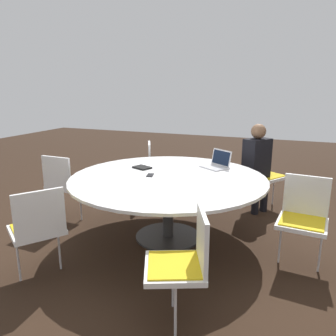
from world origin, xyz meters
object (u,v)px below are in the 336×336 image
at_px(chair_2, 64,181).
at_px(spiral_notebook, 142,167).
at_px(chair_4, 184,258).
at_px(laptop, 217,163).
at_px(person_0, 257,161).
at_px(cell_phone, 150,175).
at_px(chair_5, 304,214).
at_px(chair_3, 38,225).
at_px(chair_1, 158,165).
at_px(chair_0, 263,171).

distance_m(chair_2, spiral_notebook, 1.04).
xyz_separation_m(chair_4, laptop, (-1.90, -0.22, 0.26)).
height_order(person_0, spiral_notebook, person_0).
bearing_deg(cell_phone, chair_5, 88.47).
xyz_separation_m(chair_3, laptop, (-1.83, 1.16, 0.26)).
relative_size(chair_2, person_0, 0.71).
distance_m(chair_2, chair_4, 2.41).
bearing_deg(chair_3, chair_5, -27.76).
distance_m(chair_1, laptop, 1.27).
height_order(chair_1, spiral_notebook, chair_1).
bearing_deg(spiral_notebook, chair_5, 80.54).
bearing_deg(laptop, chair_1, -177.18).
distance_m(chair_5, cell_phone, 1.64).
height_order(chair_3, chair_5, same).
relative_size(chair_3, person_0, 0.71).
bearing_deg(chair_1, laptop, 34.25).
bearing_deg(chair_3, chair_2, 64.02).
xyz_separation_m(chair_4, person_0, (-2.51, 0.19, 0.19)).
bearing_deg(cell_phone, person_0, 140.71).
relative_size(chair_3, spiral_notebook, 3.46).
relative_size(person_0, spiral_notebook, 4.85).
distance_m(chair_4, spiral_notebook, 1.87).
bearing_deg(laptop, spiral_notebook, -122.49).
bearing_deg(person_0, chair_1, -57.73).
xyz_separation_m(person_0, cell_phone, (1.26, -1.03, 0.02)).
xyz_separation_m(chair_1, laptop, (0.63, 1.08, 0.26)).
distance_m(chair_0, person_0, 0.32).
distance_m(chair_5, spiral_notebook, 1.90).
bearing_deg(chair_1, chair_5, 32.24).
height_order(chair_1, chair_3, same).
height_order(chair_4, chair_5, same).
relative_size(chair_2, chair_5, 1.00).
bearing_deg(spiral_notebook, chair_1, -167.09).
bearing_deg(cell_phone, chair_1, -160.05).
height_order(chair_1, chair_2, same).
bearing_deg(laptop, chair_0, 93.96).
distance_m(chair_0, chair_1, 1.57).
xyz_separation_m(chair_0, chair_3, (2.69, -1.63, 0.00)).
xyz_separation_m(chair_1, chair_4, (2.53, 1.30, 0.00)).
bearing_deg(chair_2, laptop, 21.31).
bearing_deg(chair_2, spiral_notebook, 16.73).
relative_size(chair_0, cell_phone, 5.70).
relative_size(chair_0, person_0, 0.71).
bearing_deg(chair_5, chair_1, -26.79).
xyz_separation_m(laptop, spiral_notebook, (0.38, -0.85, -0.04)).
xyz_separation_m(chair_3, spiral_notebook, (-1.45, 0.31, 0.21)).
xyz_separation_m(chair_0, chair_2, (1.50, -2.31, 0.00)).
height_order(chair_5, person_0, person_0).
distance_m(chair_3, chair_4, 1.38).
bearing_deg(chair_2, chair_0, 34.94).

